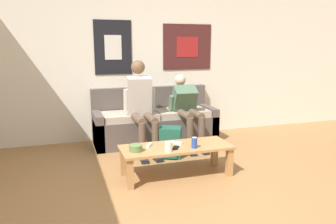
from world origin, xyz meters
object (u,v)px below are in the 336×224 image
(coffee_table, at_px, (176,151))
(person_seated_teen, at_px, (187,107))
(person_seated_adult, at_px, (141,103))
(drink_can_blue, at_px, (194,143))
(backpack, at_px, (170,143))
(ceramic_bowl, at_px, (136,148))
(pillar_candle, at_px, (169,147))
(couch, at_px, (155,123))
(game_controller_near_right, at_px, (149,145))
(cell_phone, at_px, (176,148))
(game_controller_near_left, at_px, (177,143))

(coffee_table, xyz_separation_m, person_seated_teen, (0.56, 1.11, 0.29))
(person_seated_adult, xyz_separation_m, drink_can_blue, (0.33, -1.19, -0.27))
(backpack, bearing_deg, person_seated_adult, 126.77)
(person_seated_adult, bearing_deg, ceramic_bowl, -106.80)
(pillar_candle, bearing_deg, ceramic_bowl, 162.60)
(person_seated_adult, relative_size, pillar_candle, 11.22)
(couch, height_order, ceramic_bowl, couch)
(coffee_table, distance_m, backpack, 0.68)
(person_seated_teen, bearing_deg, ceramic_bowl, -132.24)
(couch, height_order, person_seated_teen, person_seated_teen)
(game_controller_near_right, bearing_deg, ceramic_bowl, -143.53)
(pillar_candle, height_order, game_controller_near_right, pillar_candle)
(ceramic_bowl, relative_size, pillar_candle, 1.35)
(person_seated_adult, bearing_deg, person_seated_teen, 4.06)
(couch, distance_m, game_controller_near_right, 1.43)
(person_seated_teen, bearing_deg, pillar_candle, -119.10)
(person_seated_teen, xyz_separation_m, game_controller_near_right, (-0.86, -1.01, -0.22))
(person_seated_adult, distance_m, pillar_candle, 1.24)
(couch, bearing_deg, game_controller_near_right, -108.21)
(pillar_candle, distance_m, drink_can_blue, 0.32)
(coffee_table, relative_size, cell_phone, 8.54)
(person_seated_adult, height_order, drink_can_blue, person_seated_adult)
(ceramic_bowl, distance_m, drink_can_blue, 0.67)
(person_seated_teen, height_order, backpack, person_seated_teen)
(person_seated_adult, xyz_separation_m, ceramic_bowl, (-0.33, -1.10, -0.29))
(coffee_table, xyz_separation_m, pillar_candle, (-0.14, -0.15, 0.11))
(person_seated_teen, height_order, game_controller_near_left, person_seated_teen)
(game_controller_near_left, bearing_deg, coffee_table, -113.38)
(pillar_candle, bearing_deg, couch, 79.72)
(backpack, height_order, ceramic_bowl, ceramic_bowl)
(person_seated_teen, bearing_deg, game_controller_near_right, -130.24)
(person_seated_adult, height_order, cell_phone, person_seated_adult)
(person_seated_teen, height_order, pillar_candle, person_seated_teen)
(couch, bearing_deg, ceramic_bowl, -113.03)
(person_seated_adult, bearing_deg, couch, 52.40)
(couch, relative_size, cell_phone, 12.63)
(coffee_table, relative_size, person_seated_adult, 0.99)
(backpack, bearing_deg, game_controller_near_right, -128.56)
(drink_can_blue, distance_m, cell_phone, 0.22)
(game_controller_near_left, xyz_separation_m, cell_phone, (-0.07, -0.17, -0.01))
(person_seated_teen, distance_m, drink_can_blue, 1.31)
(coffee_table, distance_m, ceramic_bowl, 0.50)
(coffee_table, distance_m, game_controller_near_left, 0.12)
(pillar_candle, xyz_separation_m, game_controller_near_left, (0.18, 0.24, -0.04))
(couch, relative_size, coffee_table, 1.48)
(ceramic_bowl, height_order, pillar_candle, pillar_candle)
(person_seated_adult, bearing_deg, game_controller_near_left, -78.55)
(game_controller_near_left, relative_size, cell_phone, 0.90)
(coffee_table, bearing_deg, person_seated_adult, 98.45)
(couch, xyz_separation_m, pillar_candle, (-0.29, -1.60, 0.12))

